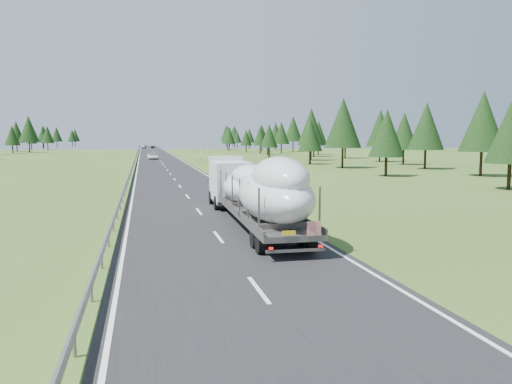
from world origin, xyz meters
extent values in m
plane|color=#36531B|center=(0.00, 0.00, 0.00)|extent=(400.00, 400.00, 0.00)
cube|color=black|center=(0.00, 100.00, 0.01)|extent=(10.00, 400.00, 0.02)
cube|color=slate|center=(-5.30, 100.00, 0.60)|extent=(0.08, 400.00, 0.32)
cylinder|color=slate|center=(-5.30, 0.00, 0.30)|extent=(0.10, 0.10, 0.60)
cube|color=silver|center=(6.50, 30.00, 0.50)|extent=(0.12, 0.07, 1.00)
cube|color=black|center=(6.50, 30.00, 0.82)|extent=(0.13, 0.08, 0.12)
cube|color=silver|center=(6.50, 80.00, 0.50)|extent=(0.12, 0.07, 1.00)
cube|color=black|center=(6.50, 80.00, 0.82)|extent=(0.13, 0.08, 0.12)
cube|color=silver|center=(6.50, 130.00, 0.50)|extent=(0.12, 0.07, 1.00)
cube|color=black|center=(6.50, 130.00, 0.82)|extent=(0.13, 0.08, 0.12)
cube|color=silver|center=(6.50, 180.00, 0.50)|extent=(0.12, 0.07, 1.00)
cube|color=black|center=(6.50, 180.00, 0.82)|extent=(0.13, 0.08, 0.12)
cube|color=silver|center=(6.50, 230.00, 0.50)|extent=(0.12, 0.07, 1.00)
cube|color=black|center=(6.50, 230.00, 0.82)|extent=(0.13, 0.08, 0.12)
cube|color=silver|center=(6.50, 280.00, 0.50)|extent=(0.12, 0.07, 1.00)
cube|color=black|center=(6.50, 280.00, 0.82)|extent=(0.13, 0.08, 0.12)
cube|color=silver|center=(6.50, 330.00, 0.50)|extent=(0.12, 0.07, 1.00)
cube|color=black|center=(6.50, 330.00, 0.82)|extent=(0.13, 0.08, 0.12)
cylinder|color=slate|center=(7.20, 80.00, 1.00)|extent=(0.08, 0.08, 2.00)
cube|color=silver|center=(7.20, 80.00, 2.00)|extent=(0.05, 0.90, 1.20)
cylinder|color=black|center=(39.73, 41.69, 1.89)|extent=(0.36, 0.36, 3.79)
cone|color=black|center=(39.73, 41.69, 7.15)|extent=(5.89, 5.89, 7.89)
cylinder|color=black|center=(40.72, 56.69, 1.82)|extent=(0.36, 0.36, 3.64)
cone|color=black|center=(40.72, 56.69, 6.88)|extent=(5.67, 5.67, 7.59)
cylinder|color=black|center=(43.93, 69.35, 1.66)|extent=(0.36, 0.36, 3.32)
cone|color=black|center=(43.93, 69.35, 6.27)|extent=(5.16, 5.16, 6.91)
cylinder|color=black|center=(44.80, 80.70, 1.85)|extent=(0.36, 0.36, 3.70)
cone|color=black|center=(44.80, 80.70, 6.98)|extent=(5.75, 5.75, 7.70)
cylinder|color=black|center=(44.62, 98.60, 2.02)|extent=(0.36, 0.36, 4.03)
cone|color=black|center=(44.62, 98.60, 7.62)|extent=(6.27, 6.27, 8.40)
cylinder|color=black|center=(40.09, 108.75, 1.72)|extent=(0.36, 0.36, 3.45)
cone|color=black|center=(40.09, 108.75, 6.51)|extent=(5.36, 5.36, 7.18)
cylinder|color=black|center=(46.11, 122.01, 1.70)|extent=(0.36, 0.36, 3.40)
cone|color=black|center=(46.11, 122.01, 6.42)|extent=(5.29, 5.29, 7.08)
cylinder|color=black|center=(39.96, 139.83, 1.73)|extent=(0.36, 0.36, 3.45)
cone|color=black|center=(39.96, 139.83, 6.52)|extent=(5.37, 5.37, 7.20)
cylinder|color=black|center=(48.54, 154.96, 2.15)|extent=(0.36, 0.36, 4.30)
cone|color=black|center=(48.54, 154.96, 8.12)|extent=(6.69, 6.69, 8.96)
cylinder|color=black|center=(39.41, 164.64, 1.70)|extent=(0.36, 0.36, 3.41)
cone|color=black|center=(39.41, 164.64, 6.44)|extent=(5.30, 5.30, 7.10)
cylinder|color=black|center=(48.75, 179.67, 1.90)|extent=(0.36, 0.36, 3.80)
cone|color=black|center=(48.75, 179.67, 7.18)|extent=(5.91, 5.91, 7.92)
cylinder|color=black|center=(46.74, 195.53, 1.68)|extent=(0.36, 0.36, 3.36)
cone|color=black|center=(46.74, 195.53, 6.35)|extent=(5.23, 5.23, 7.00)
cylinder|color=black|center=(43.97, 208.06, 1.58)|extent=(0.36, 0.36, 3.17)
cone|color=black|center=(43.97, 208.06, 5.99)|extent=(4.93, 4.93, 6.60)
cylinder|color=black|center=(40.85, 222.09, 1.45)|extent=(0.36, 0.36, 2.89)
cone|color=black|center=(40.85, 222.09, 5.47)|extent=(4.50, 4.50, 6.03)
cylinder|color=black|center=(41.75, 234.06, 1.89)|extent=(0.36, 0.36, 3.77)
cone|color=black|center=(41.75, 234.06, 7.13)|extent=(5.87, 5.87, 7.86)
cylinder|color=black|center=(39.83, 247.93, 2.00)|extent=(0.36, 0.36, 3.99)
cone|color=black|center=(39.83, 247.93, 7.54)|extent=(6.21, 6.21, 8.32)
cylinder|color=black|center=(46.58, 266.30, 1.77)|extent=(0.36, 0.36, 3.54)
cone|color=black|center=(46.58, 266.30, 6.69)|extent=(5.51, 5.51, 7.38)
cylinder|color=black|center=(47.07, 279.56, 1.88)|extent=(0.36, 0.36, 3.76)
cone|color=black|center=(47.07, 279.56, 7.10)|extent=(5.85, 5.85, 7.83)
cylinder|color=black|center=(31.03, 25.96, 1.52)|extent=(0.36, 0.36, 3.03)
cone|color=black|center=(31.03, 25.96, 5.73)|extent=(4.72, 4.72, 6.32)
cylinder|color=black|center=(27.40, 44.20, 1.49)|extent=(0.36, 0.36, 2.98)
cone|color=black|center=(27.40, 44.20, 5.63)|extent=(4.64, 4.64, 6.21)
cylinder|color=black|center=(28.82, 62.28, 1.97)|extent=(0.36, 0.36, 3.95)
cone|color=black|center=(28.82, 62.28, 7.46)|extent=(6.14, 6.14, 8.23)
cylinder|color=black|center=(27.24, 74.26, 1.48)|extent=(0.36, 0.36, 2.95)
cone|color=black|center=(27.24, 74.26, 5.57)|extent=(4.59, 4.59, 6.15)
cylinder|color=black|center=(32.78, 89.84, 1.96)|extent=(0.36, 0.36, 3.92)
cone|color=black|center=(32.78, 89.84, 7.40)|extent=(6.09, 6.09, 8.16)
cylinder|color=black|center=(28.00, 108.71, 1.45)|extent=(0.36, 0.36, 2.90)
cone|color=black|center=(28.00, 108.71, 5.47)|extent=(4.51, 4.51, 6.04)
cylinder|color=black|center=(31.77, 125.24, 1.29)|extent=(0.36, 0.36, 2.57)
cone|color=black|center=(31.77, 125.24, 4.86)|extent=(4.01, 4.01, 5.36)
cylinder|color=black|center=(33.08, 140.30, 1.50)|extent=(0.36, 0.36, 2.99)
cone|color=black|center=(33.08, 140.30, 5.65)|extent=(4.66, 4.66, 6.23)
cylinder|color=black|center=(31.19, 153.48, 1.31)|extent=(0.36, 0.36, 2.62)
cone|color=black|center=(31.19, 153.48, 4.95)|extent=(4.08, 4.08, 5.46)
cylinder|color=black|center=(28.20, 170.67, 1.54)|extent=(0.36, 0.36, 3.08)
cone|color=black|center=(28.20, 170.67, 5.82)|extent=(4.80, 4.80, 6.42)
cylinder|color=black|center=(30.58, 188.60, 1.66)|extent=(0.36, 0.36, 3.32)
cone|color=black|center=(30.58, 188.60, 6.27)|extent=(5.16, 5.16, 6.91)
cylinder|color=black|center=(-43.68, 154.96, 1.51)|extent=(0.36, 0.36, 3.01)
cone|color=black|center=(-43.68, 154.96, 5.69)|extent=(4.68, 4.68, 6.27)
cylinder|color=black|center=(-40.71, 164.64, 2.10)|extent=(0.36, 0.36, 4.20)
cone|color=black|center=(-40.71, 164.64, 7.93)|extent=(6.53, 6.53, 8.75)
cylinder|color=black|center=(-48.02, 179.67, 1.87)|extent=(0.36, 0.36, 3.73)
cone|color=black|center=(-48.02, 179.67, 7.05)|extent=(5.80, 5.80, 7.77)
cylinder|color=black|center=(-40.29, 195.53, 1.65)|extent=(0.36, 0.36, 3.31)
cone|color=black|center=(-40.29, 195.53, 6.25)|extent=(5.15, 5.15, 6.90)
cylinder|color=black|center=(-48.81, 208.06, 1.44)|extent=(0.36, 0.36, 2.89)
cone|color=black|center=(-48.81, 208.06, 5.45)|extent=(4.49, 4.49, 6.01)
cylinder|color=black|center=(-46.90, 222.09, 1.65)|extent=(0.36, 0.36, 3.29)
cone|color=black|center=(-46.90, 222.09, 6.22)|extent=(5.12, 5.12, 6.86)
cylinder|color=black|center=(-48.75, 234.06, 1.87)|extent=(0.36, 0.36, 3.73)
cone|color=black|center=(-48.75, 234.06, 7.05)|extent=(5.80, 5.80, 7.77)
cylinder|color=black|center=(-45.11, 247.93, 1.76)|extent=(0.36, 0.36, 3.52)
cone|color=black|center=(-45.11, 247.93, 6.65)|extent=(5.47, 5.47, 7.33)
cylinder|color=black|center=(-40.24, 266.30, 1.60)|extent=(0.36, 0.36, 3.20)
cone|color=black|center=(-40.24, 266.30, 6.05)|extent=(4.99, 4.99, 6.68)
cylinder|color=black|center=(-40.42, 279.56, 1.69)|extent=(0.36, 0.36, 3.38)
cone|color=black|center=(-40.42, 279.56, 6.38)|extent=(5.25, 5.25, 7.03)
cube|color=silver|center=(2.50, 19.96, 1.91)|extent=(2.61, 5.07, 2.81)
cube|color=black|center=(2.50, 22.52, 2.41)|extent=(2.31, 0.13, 1.41)
cube|color=silver|center=(2.50, 22.17, 3.46)|extent=(2.53, 1.26, 0.30)
cube|color=#615D5B|center=(2.50, 18.96, 0.55)|extent=(2.57, 3.06, 0.25)
cylinder|color=black|center=(1.35, 21.77, 0.50)|extent=(0.37, 1.01, 1.00)
cylinder|color=black|center=(3.66, 21.77, 0.50)|extent=(0.37, 1.01, 1.00)
cylinder|color=black|center=(1.35, 18.55, 0.50)|extent=(0.37, 1.01, 1.00)
cylinder|color=black|center=(3.66, 18.55, 0.50)|extent=(0.37, 1.01, 1.00)
cube|color=#615D5B|center=(2.50, 10.42, 0.92)|extent=(3.00, 14.11, 0.26)
cube|color=#615D5B|center=(1.17, 10.42, 1.17)|extent=(0.35, 14.06, 0.24)
cube|color=#615D5B|center=(3.84, 10.42, 1.17)|extent=(0.35, 14.06, 0.24)
cube|color=#615D5B|center=(1.17, 4.40, 2.01)|extent=(0.07, 0.07, 1.91)
cube|color=#615D5B|center=(3.84, 4.40, 2.01)|extent=(0.07, 0.07, 1.91)
cube|color=#615D5B|center=(1.17, 6.81, 2.01)|extent=(0.07, 0.07, 1.91)
cube|color=#615D5B|center=(3.84, 6.81, 2.01)|extent=(0.07, 0.07, 1.91)
cube|color=#615D5B|center=(1.17, 9.22, 2.01)|extent=(0.07, 0.07, 1.91)
cube|color=#615D5B|center=(3.84, 9.22, 2.01)|extent=(0.07, 0.07, 1.91)
cube|color=#615D5B|center=(1.17, 11.63, 2.01)|extent=(0.07, 0.07, 1.91)
cube|color=#615D5B|center=(3.84, 11.63, 2.01)|extent=(0.07, 0.07, 1.91)
cube|color=#615D5B|center=(1.17, 14.04, 2.01)|extent=(0.07, 0.07, 1.91)
cube|color=#615D5B|center=(3.84, 14.04, 2.01)|extent=(0.07, 0.07, 1.91)
cube|color=#615D5B|center=(1.17, 16.45, 2.01)|extent=(0.07, 0.07, 1.91)
cube|color=#615D5B|center=(3.84, 16.45, 2.01)|extent=(0.07, 0.07, 1.91)
cylinder|color=black|center=(1.40, 5.00, 0.50)|extent=(0.42, 1.01, 1.00)
cylinder|color=black|center=(3.61, 5.00, 0.50)|extent=(0.42, 1.01, 1.00)
cylinder|color=black|center=(1.40, 6.20, 0.50)|extent=(0.42, 1.01, 1.00)
cylinder|color=black|center=(3.61, 6.20, 0.50)|extent=(0.42, 1.01, 1.00)
cube|color=#615D5B|center=(2.50, 3.44, 0.45)|extent=(2.51, 0.17, 0.12)
cube|color=red|center=(3.26, 3.37, 1.36)|extent=(0.60, 0.05, 0.60)
cube|color=yellow|center=(2.20, 3.37, 1.20)|extent=(0.55, 0.05, 0.18)
cube|color=red|center=(1.45, 3.37, 0.60)|extent=(0.18, 0.06, 0.10)
cube|color=red|center=(3.56, 3.37, 0.60)|extent=(0.18, 0.06, 0.10)
ellipsoid|color=silver|center=(2.50, 7.21, 2.31)|extent=(3.29, 8.16, 2.51)
ellipsoid|color=silver|center=(2.50, 6.20, 3.19)|extent=(2.48, 5.18, 2.01)
ellipsoid|color=silver|center=(2.50, 14.04, 2.02)|extent=(3.05, 6.28, 1.94)
ellipsoid|color=silver|center=(2.50, 13.26, 2.70)|extent=(2.30, 3.99, 1.55)
imported|color=white|center=(-1.45, 101.44, 0.71)|extent=(2.55, 5.21, 1.42)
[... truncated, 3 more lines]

